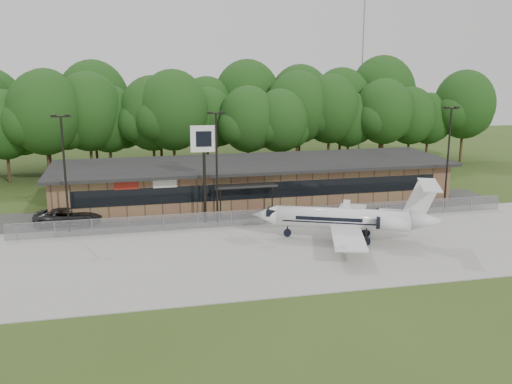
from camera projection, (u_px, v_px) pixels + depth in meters
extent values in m
plane|color=#354C1B|center=(332.00, 287.00, 37.69)|extent=(160.00, 160.00, 0.00)
cube|color=#9E9B93|center=(297.00, 248.00, 45.28)|extent=(64.00, 18.00, 0.08)
cube|color=#383835|center=(263.00, 211.00, 56.20)|extent=(50.00, 9.00, 0.06)
cube|color=brown|center=(253.00, 183.00, 60.02)|extent=(40.00, 10.00, 4.00)
cube|color=black|center=(264.00, 190.00, 55.18)|extent=(36.00, 0.08, 1.60)
cube|color=black|center=(254.00, 163.00, 59.05)|extent=(41.00, 11.50, 0.30)
cube|color=black|center=(245.00, 185.00, 54.04)|extent=(6.00, 1.60, 0.20)
cube|color=maroon|center=(126.00, 186.00, 52.10)|extent=(2.20, 0.06, 0.70)
cube|color=silver|center=(165.00, 184.00, 52.85)|extent=(2.20, 0.06, 0.70)
cube|color=gray|center=(274.00, 216.00, 51.76)|extent=(46.00, 0.03, 1.50)
cube|color=gray|center=(275.00, 208.00, 51.59)|extent=(46.00, 0.04, 0.04)
cylinder|color=gray|center=(362.00, 74.00, 85.15)|extent=(0.20, 0.20, 25.00)
cylinder|color=black|center=(65.00, 176.00, 48.33)|extent=(0.18, 0.18, 10.00)
cube|color=black|center=(61.00, 117.00, 47.18)|extent=(1.20, 0.12, 0.12)
cube|color=black|center=(54.00, 116.00, 47.04)|extent=(0.45, 0.30, 0.22)
cube|color=black|center=(67.00, 116.00, 47.28)|extent=(0.45, 0.30, 0.22)
cylinder|color=black|center=(217.00, 170.00, 51.13)|extent=(0.18, 0.18, 10.00)
cube|color=black|center=(216.00, 113.00, 49.98)|extent=(1.20, 0.12, 0.12)
cube|color=black|center=(210.00, 113.00, 49.85)|extent=(0.45, 0.30, 0.22)
cube|color=black|center=(222.00, 112.00, 50.08)|extent=(0.45, 0.30, 0.22)
cylinder|color=black|center=(448.00, 160.00, 56.10)|extent=(0.18, 0.18, 10.00)
cube|color=black|center=(452.00, 108.00, 54.94)|extent=(1.20, 0.12, 0.12)
cube|color=black|center=(447.00, 108.00, 54.81)|extent=(0.45, 0.30, 0.22)
cube|color=black|center=(457.00, 108.00, 55.04)|extent=(0.45, 0.30, 0.22)
cylinder|color=white|center=(342.00, 219.00, 46.85)|extent=(10.64, 5.80, 1.73)
cone|color=white|center=(265.00, 216.00, 47.95)|extent=(2.67, 2.43, 1.73)
cone|color=white|center=(426.00, 221.00, 45.69)|extent=(2.86, 2.52, 1.73)
cube|color=white|center=(348.00, 239.00, 43.44)|extent=(4.71, 6.90, 0.13)
cube|color=white|center=(350.00, 214.00, 50.29)|extent=(4.71, 6.90, 0.13)
cylinder|color=white|center=(392.00, 224.00, 44.85)|extent=(2.57, 1.82, 0.97)
cylinder|color=white|center=(390.00, 215.00, 47.44)|extent=(2.57, 1.82, 0.97)
cube|color=white|center=(420.00, 202.00, 45.42)|extent=(2.51, 1.17, 3.26)
cube|color=white|center=(429.00, 186.00, 45.00)|extent=(3.23, 5.13, 0.11)
cube|color=black|center=(274.00, 213.00, 47.75)|extent=(1.50, 1.62, 0.54)
cube|color=black|center=(366.00, 238.00, 46.85)|extent=(1.81, 2.73, 0.76)
cylinder|color=black|center=(287.00, 234.00, 47.95)|extent=(0.85, 0.85, 0.24)
imported|color=#292A2B|center=(68.00, 216.00, 51.58)|extent=(6.00, 2.87, 1.65)
cylinder|color=black|center=(204.00, 178.00, 51.35)|extent=(0.27, 0.27, 8.54)
cube|color=silver|center=(204.00, 139.00, 50.55)|extent=(2.36, 0.44, 2.35)
cube|color=black|center=(204.00, 139.00, 50.41)|extent=(1.39, 0.14, 1.39)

